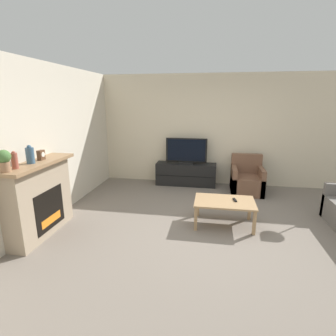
{
  "coord_description": "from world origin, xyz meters",
  "views": [
    {
      "loc": [
        -0.15,
        -4.0,
        2.07
      ],
      "look_at": [
        -0.95,
        0.65,
        0.85
      ],
      "focal_mm": 28.0,
      "sensor_mm": 36.0,
      "label": 1
    }
  ],
  "objects_px": {
    "tv_stand": "(186,174)",
    "tv": "(186,152)",
    "fireplace": "(40,198)",
    "armchair": "(247,180)",
    "potted_plant": "(4,160)",
    "mantel_vase_left": "(15,160)",
    "mantel_vase_centre_left": "(30,155)",
    "coffee_table": "(224,204)",
    "mantel_clock": "(41,155)",
    "remote": "(235,200)"
  },
  "relations": [
    {
      "from": "mantel_clock",
      "to": "remote",
      "type": "height_order",
      "value": "mantel_clock"
    },
    {
      "from": "tv",
      "to": "armchair",
      "type": "height_order",
      "value": "tv"
    },
    {
      "from": "coffee_table",
      "to": "fireplace",
      "type": "bearing_deg",
      "value": -164.07
    },
    {
      "from": "fireplace",
      "to": "mantel_vase_left",
      "type": "xyz_separation_m",
      "value": [
        0.02,
        -0.41,
        0.69
      ]
    },
    {
      "from": "mantel_clock",
      "to": "tv",
      "type": "height_order",
      "value": "mantel_clock"
    },
    {
      "from": "mantel_vase_left",
      "to": "potted_plant",
      "type": "distance_m",
      "value": 0.18
    },
    {
      "from": "potted_plant",
      "to": "remote",
      "type": "xyz_separation_m",
      "value": [
        3.01,
        1.44,
        -0.9
      ]
    },
    {
      "from": "mantel_vase_left",
      "to": "potted_plant",
      "type": "bearing_deg",
      "value": -90.0
    },
    {
      "from": "tv_stand",
      "to": "tv",
      "type": "relative_size",
      "value": 1.47
    },
    {
      "from": "mantel_vase_centre_left",
      "to": "mantel_clock",
      "type": "xyz_separation_m",
      "value": [
        0.0,
        0.24,
        -0.05
      ]
    },
    {
      "from": "armchair",
      "to": "fireplace",
      "type": "bearing_deg",
      "value": -142.99
    },
    {
      "from": "potted_plant",
      "to": "mantel_vase_left",
      "type": "bearing_deg",
      "value": 90.0
    },
    {
      "from": "potted_plant",
      "to": "armchair",
      "type": "bearing_deg",
      "value": 42.9
    },
    {
      "from": "mantel_vase_centre_left",
      "to": "remote",
      "type": "bearing_deg",
      "value": 17.67
    },
    {
      "from": "mantel_clock",
      "to": "remote",
      "type": "relative_size",
      "value": 0.97
    },
    {
      "from": "fireplace",
      "to": "armchair",
      "type": "height_order",
      "value": "fireplace"
    },
    {
      "from": "coffee_table",
      "to": "remote",
      "type": "height_order",
      "value": "remote"
    },
    {
      "from": "fireplace",
      "to": "mantel_vase_left",
      "type": "bearing_deg",
      "value": -87.66
    },
    {
      "from": "tv",
      "to": "fireplace",
      "type": "bearing_deg",
      "value": -124.47
    },
    {
      "from": "mantel_clock",
      "to": "potted_plant",
      "type": "relative_size",
      "value": 0.52
    },
    {
      "from": "tv_stand",
      "to": "coffee_table",
      "type": "height_order",
      "value": "tv_stand"
    },
    {
      "from": "coffee_table",
      "to": "mantel_clock",
      "type": "bearing_deg",
      "value": -166.58
    },
    {
      "from": "mantel_vase_left",
      "to": "potted_plant",
      "type": "xyz_separation_m",
      "value": [
        0.0,
        -0.17,
        0.05
      ]
    },
    {
      "from": "tv_stand",
      "to": "mantel_vase_centre_left",
      "type": "bearing_deg",
      "value": -123.29
    },
    {
      "from": "mantel_vase_centre_left",
      "to": "armchair",
      "type": "height_order",
      "value": "mantel_vase_centre_left"
    },
    {
      "from": "tv",
      "to": "remote",
      "type": "xyz_separation_m",
      "value": [
        1.04,
        -2.04,
        -0.41
      ]
    },
    {
      "from": "remote",
      "to": "mantel_vase_centre_left",
      "type": "bearing_deg",
      "value": -173.43
    },
    {
      "from": "mantel_vase_centre_left",
      "to": "tv_stand",
      "type": "distance_m",
      "value": 3.73
    },
    {
      "from": "tv_stand",
      "to": "tv",
      "type": "bearing_deg",
      "value": -90.0
    },
    {
      "from": "tv",
      "to": "armchair",
      "type": "xyz_separation_m",
      "value": [
        1.44,
        -0.31,
        -0.57
      ]
    },
    {
      "from": "mantel_vase_left",
      "to": "tv_stand",
      "type": "bearing_deg",
      "value": 59.24
    },
    {
      "from": "fireplace",
      "to": "armchair",
      "type": "xyz_separation_m",
      "value": [
        3.42,
        2.58,
        -0.32
      ]
    },
    {
      "from": "tv_stand",
      "to": "tv",
      "type": "distance_m",
      "value": 0.57
    },
    {
      "from": "mantel_vase_left",
      "to": "mantel_vase_centre_left",
      "type": "xyz_separation_m",
      "value": [
        0.0,
        0.31,
        0.01
      ]
    },
    {
      "from": "mantel_vase_centre_left",
      "to": "tv",
      "type": "relative_size",
      "value": 0.27
    },
    {
      "from": "tv_stand",
      "to": "remote",
      "type": "distance_m",
      "value": 2.29
    },
    {
      "from": "fireplace",
      "to": "mantel_vase_centre_left",
      "type": "relative_size",
      "value": 5.06
    },
    {
      "from": "tv_stand",
      "to": "remote",
      "type": "relative_size",
      "value": 9.55
    },
    {
      "from": "tv_stand",
      "to": "remote",
      "type": "xyz_separation_m",
      "value": [
        1.04,
        -2.04,
        0.17
      ]
    },
    {
      "from": "fireplace",
      "to": "remote",
      "type": "relative_size",
      "value": 8.89
    },
    {
      "from": "potted_plant",
      "to": "tv_stand",
      "type": "xyz_separation_m",
      "value": [
        1.97,
        3.48,
        -1.07
      ]
    },
    {
      "from": "tv",
      "to": "tv_stand",
      "type": "bearing_deg",
      "value": 90.0
    },
    {
      "from": "mantel_vase_left",
      "to": "tv",
      "type": "relative_size",
      "value": 0.24
    },
    {
      "from": "mantel_vase_left",
      "to": "remote",
      "type": "height_order",
      "value": "mantel_vase_left"
    },
    {
      "from": "coffee_table",
      "to": "remote",
      "type": "distance_m",
      "value": 0.19
    },
    {
      "from": "mantel_clock",
      "to": "coffee_table",
      "type": "relative_size",
      "value": 0.15
    },
    {
      "from": "mantel_clock",
      "to": "potted_plant",
      "type": "distance_m",
      "value": 0.73
    },
    {
      "from": "armchair",
      "to": "coffee_table",
      "type": "distance_m",
      "value": 1.86
    },
    {
      "from": "mantel_clock",
      "to": "armchair",
      "type": "height_order",
      "value": "mantel_clock"
    },
    {
      "from": "fireplace",
      "to": "tv_stand",
      "type": "xyz_separation_m",
      "value": [
        1.98,
        2.89,
        -0.33
      ]
    }
  ]
}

